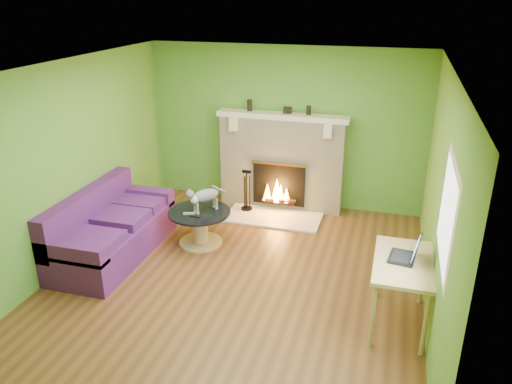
{
  "coord_description": "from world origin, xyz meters",
  "views": [
    {
      "loc": [
        1.72,
        -5.19,
        3.39
      ],
      "look_at": [
        0.11,
        0.4,
        1.01
      ],
      "focal_mm": 35.0,
      "sensor_mm": 36.0,
      "label": 1
    }
  ],
  "objects_px": {
    "coffee_table": "(200,225)",
    "desk": "(403,269)",
    "sofa": "(110,231)",
    "cat": "(205,198)"
  },
  "relations": [
    {
      "from": "coffee_table",
      "to": "desk",
      "type": "relative_size",
      "value": 0.85
    },
    {
      "from": "sofa",
      "to": "coffee_table",
      "type": "xyz_separation_m",
      "value": [
        1.06,
        0.62,
        -0.06
      ]
    },
    {
      "from": "coffee_table",
      "to": "cat",
      "type": "bearing_deg",
      "value": 32.01
    },
    {
      "from": "sofa",
      "to": "coffee_table",
      "type": "bearing_deg",
      "value": 30.42
    },
    {
      "from": "coffee_table",
      "to": "desk",
      "type": "bearing_deg",
      "value": -22.27
    },
    {
      "from": "coffee_table",
      "to": "cat",
      "type": "distance_m",
      "value": 0.41
    },
    {
      "from": "sofa",
      "to": "cat",
      "type": "bearing_deg",
      "value": 30.53
    },
    {
      "from": "coffee_table",
      "to": "desk",
      "type": "distance_m",
      "value": 2.99
    },
    {
      "from": "sofa",
      "to": "desk",
      "type": "bearing_deg",
      "value": -7.52
    },
    {
      "from": "desk",
      "to": "sofa",
      "type": "bearing_deg",
      "value": 172.48
    }
  ]
}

